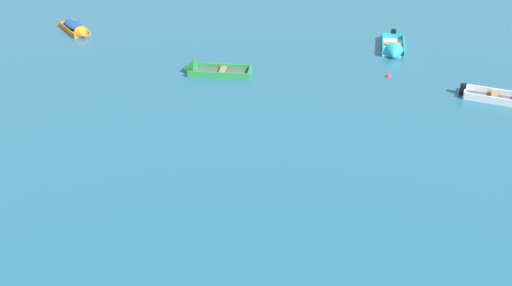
% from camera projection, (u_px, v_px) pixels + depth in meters
% --- Properties ---
extents(rowboat_green_midfield_left, '(4.23, 1.82, 1.22)m').
position_uv_depth(rowboat_green_midfield_left, '(200.00, 70.00, 33.41)').
color(rowboat_green_midfield_left, '#4C4C51').
rests_on(rowboat_green_midfield_left, ground_plane).
extents(rowboat_turquoise_back_row_right, '(1.60, 4.00, 1.26)m').
position_uv_depth(rowboat_turquoise_back_row_right, '(393.00, 51.00, 35.98)').
color(rowboat_turquoise_back_row_right, beige).
rests_on(rowboat_turquoise_back_row_right, ground_plane).
extents(rowboat_orange_foreground_center, '(3.32, 3.02, 0.99)m').
position_uv_depth(rowboat_orange_foreground_center, '(77.00, 29.00, 39.15)').
color(rowboat_orange_foreground_center, '#99754C').
rests_on(rowboat_orange_foreground_center, ground_plane).
extents(mooring_buoy_outer_edge, '(0.31, 0.31, 0.31)m').
position_uv_depth(mooring_buoy_outer_edge, '(388.00, 77.00, 33.04)').
color(mooring_buoy_outer_edge, red).
rests_on(mooring_buoy_outer_edge, ground_plane).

